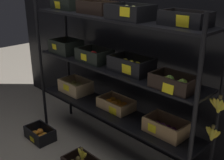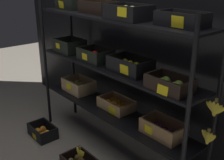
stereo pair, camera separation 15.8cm
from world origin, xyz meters
name	(u,v)px [view 1 (the left image)]	position (x,y,z in m)	size (l,w,h in m)	color
ground_plane	(112,150)	(0.00, 0.00, 0.00)	(10.00, 10.00, 0.00)	gray
storefront_wall	(141,12)	(0.00, 0.38, 1.36)	(4.30, 0.12, 2.73)	black
display_rack	(112,63)	(0.00, 0.01, 0.94)	(2.04, 0.40, 1.49)	black
crate_ground_orange	(40,135)	(-0.71, -0.41, 0.05)	(0.33, 0.22, 0.13)	black
banana_bunch_loose	(82,155)	(0.04, -0.41, 0.17)	(0.14, 0.04, 0.13)	brown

